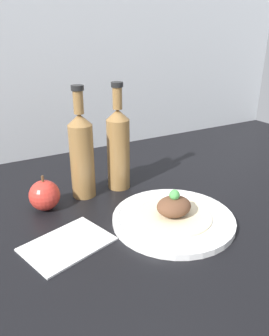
{
  "coord_description": "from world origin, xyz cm",
  "views": [
    {
      "loc": [
        -38.09,
        -56.11,
        40.57
      ],
      "look_at": [
        -3.0,
        7.04,
        10.06
      ],
      "focal_mm": 35.0,
      "sensor_mm": 36.0,
      "label": 1
    }
  ],
  "objects_px": {
    "plate": "(173,218)",
    "plated_food": "(174,209)",
    "cider_bottle_right": "(118,147)",
    "apple": "(45,195)",
    "cider_bottle_left": "(82,154)"
  },
  "relations": [
    {
      "from": "plated_food",
      "to": "cider_bottle_right",
      "type": "distance_m",
      "value": 0.24
    },
    {
      "from": "plate",
      "to": "cider_bottle_right",
      "type": "xyz_separation_m",
      "value": [
        -0.03,
        0.22,
        0.11
      ]
    },
    {
      "from": "plated_food",
      "to": "apple",
      "type": "xyz_separation_m",
      "value": [
        -0.24,
        0.2,
        0.0
      ]
    },
    {
      "from": "plate",
      "to": "cider_bottle_right",
      "type": "height_order",
      "value": "cider_bottle_right"
    },
    {
      "from": "cider_bottle_left",
      "to": "apple",
      "type": "xyz_separation_m",
      "value": [
        -0.11,
        -0.02,
        -0.08
      ]
    },
    {
      "from": "plate",
      "to": "cider_bottle_left",
      "type": "distance_m",
      "value": 0.28
    },
    {
      "from": "plated_food",
      "to": "plate",
      "type": "bearing_deg",
      "value": 0.0
    },
    {
      "from": "apple",
      "to": "cider_bottle_right",
      "type": "bearing_deg",
      "value": 6.36
    },
    {
      "from": "apple",
      "to": "plate",
      "type": "bearing_deg",
      "value": -40.14
    },
    {
      "from": "plated_food",
      "to": "cider_bottle_right",
      "type": "relative_size",
      "value": 0.6
    },
    {
      "from": "plate",
      "to": "apple",
      "type": "height_order",
      "value": "apple"
    },
    {
      "from": "plate",
      "to": "plated_food",
      "type": "bearing_deg",
      "value": 0.0
    },
    {
      "from": "plated_food",
      "to": "cider_bottle_left",
      "type": "xyz_separation_m",
      "value": [
        -0.13,
        0.22,
        0.08
      ]
    },
    {
      "from": "plate",
      "to": "cider_bottle_left",
      "type": "relative_size",
      "value": 0.97
    },
    {
      "from": "cider_bottle_right",
      "to": "apple",
      "type": "distance_m",
      "value": 0.23
    }
  ]
}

